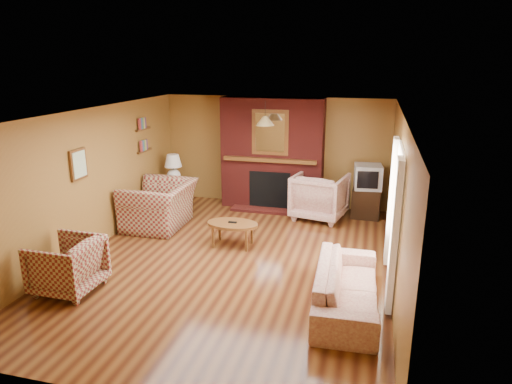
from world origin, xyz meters
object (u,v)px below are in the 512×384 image
(fireplace, at_px, (272,155))
(floral_sofa, at_px, (347,286))
(side_table, at_px, (175,194))
(plaid_armchair, at_px, (67,265))
(crt_tv, at_px, (368,177))
(plaid_loveseat, at_px, (159,205))
(tv_stand, at_px, (366,203))
(table_lamp, at_px, (173,167))
(coffee_table, at_px, (232,226))
(floral_armchair, at_px, (320,196))

(fireplace, height_order, floral_sofa, fireplace)
(side_table, bearing_deg, plaid_armchair, -87.83)
(plaid_armchair, height_order, floral_sofa, plaid_armchair)
(side_table, relative_size, crt_tv, 0.94)
(fireplace, bearing_deg, crt_tv, -5.30)
(plaid_armchair, bearing_deg, floral_sofa, 99.06)
(plaid_loveseat, distance_m, crt_tv, 4.23)
(plaid_loveseat, relative_size, tv_stand, 2.19)
(plaid_loveseat, relative_size, table_lamp, 2.14)
(fireplace, distance_m, side_table, 2.35)
(plaid_loveseat, height_order, coffee_table, plaid_loveseat)
(tv_stand, bearing_deg, side_table, -172.81)
(plaid_armchair, xyz_separation_m, tv_stand, (4.00, 4.30, -0.08))
(floral_armchair, xyz_separation_m, coffee_table, (-1.30, -1.86, -0.10))
(crt_tv, bearing_deg, plaid_armchair, -132.95)
(plaid_armchair, relative_size, table_lamp, 1.35)
(fireplace, xyz_separation_m, plaid_loveseat, (-1.85, -1.79, -0.74))
(fireplace, relative_size, tv_stand, 3.89)
(plaid_armchair, height_order, tv_stand, plaid_armchair)
(plaid_armchair, relative_size, coffee_table, 0.95)
(floral_armchair, bearing_deg, plaid_armchair, 64.02)
(plaid_loveseat, relative_size, floral_sofa, 0.67)
(table_lamp, height_order, tv_stand, table_lamp)
(coffee_table, bearing_deg, plaid_armchair, -129.66)
(plaid_loveseat, relative_size, plaid_armchair, 1.58)
(side_table, xyz_separation_m, tv_stand, (4.15, 0.35, 0.03))
(floral_armchair, height_order, coffee_table, floral_armchair)
(table_lamp, distance_m, crt_tv, 4.16)
(plaid_armchair, distance_m, coffee_table, 2.77)
(floral_armchair, xyz_separation_m, tv_stand, (0.93, 0.31, -0.16))
(crt_tv, bearing_deg, floral_sofa, -92.29)
(plaid_loveseat, bearing_deg, crt_tv, 110.91)
(plaid_loveseat, xyz_separation_m, floral_armchair, (2.97, 1.29, 0.03))
(plaid_loveseat, relative_size, crt_tv, 2.30)
(fireplace, bearing_deg, plaid_armchair, -113.49)
(table_lamp, bearing_deg, floral_sofa, -40.47)
(crt_tv, bearing_deg, floral_armchair, -161.94)
(table_lamp, xyz_separation_m, crt_tv, (4.15, 0.34, -0.04))
(floral_armchair, xyz_separation_m, crt_tv, (0.93, 0.30, 0.39))
(side_table, bearing_deg, tv_stand, 4.82)
(table_lamp, relative_size, tv_stand, 1.02)
(coffee_table, xyz_separation_m, table_lamp, (-1.92, 1.82, 0.53))
(fireplace, bearing_deg, table_lamp, -165.71)
(plaid_loveseat, height_order, floral_armchair, floral_armchair)
(coffee_table, bearing_deg, fireplace, 85.63)
(fireplace, distance_m, floral_armchair, 1.41)
(plaid_loveseat, distance_m, table_lamp, 1.36)
(floral_sofa, xyz_separation_m, coffee_table, (-2.08, 1.59, 0.08))
(floral_armchair, bearing_deg, floral_sofa, 114.32)
(fireplace, relative_size, side_table, 4.36)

